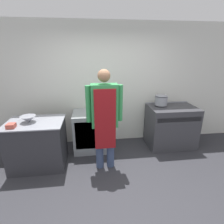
% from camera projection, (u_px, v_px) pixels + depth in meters
% --- Properties ---
extents(ground_plane, '(14.00, 14.00, 0.00)m').
position_uv_depth(ground_plane, '(120.00, 193.00, 2.69)').
color(ground_plane, '#2D2D33').
extents(wall_back, '(8.00, 0.05, 2.70)m').
position_uv_depth(wall_back, '(108.00, 86.00, 3.96)').
color(wall_back, silver).
rests_on(wall_back, ground_plane).
extents(prep_counter, '(1.00, 0.76, 0.89)m').
position_uv_depth(prep_counter, '(38.00, 144.00, 3.27)').
color(prep_counter, '#2D2D33').
rests_on(prep_counter, ground_plane).
extents(stove, '(1.03, 0.71, 0.94)m').
position_uv_depth(stove, '(171.00, 126.00, 4.00)').
color(stove, '#38383D').
rests_on(stove, ground_plane).
extents(fridge_unit, '(0.71, 0.66, 0.85)m').
position_uv_depth(fridge_unit, '(90.00, 131.00, 3.85)').
color(fridge_unit, '#93999E').
rests_on(fridge_unit, ground_plane).
extents(person_cook, '(0.63, 0.24, 1.81)m').
position_uv_depth(person_cook, '(105.00, 115.00, 3.01)').
color(person_cook, '#38476B').
rests_on(person_cook, ground_plane).
extents(mixing_bowl, '(0.27, 0.27, 0.11)m').
position_uv_depth(mixing_bowl, '(28.00, 119.00, 3.09)').
color(mixing_bowl, gray).
rests_on(mixing_bowl, prep_counter).
extents(plastic_tub, '(0.13, 0.13, 0.07)m').
position_uv_depth(plastic_tub, '(11.00, 126.00, 2.86)').
color(plastic_tub, '#B24C3F').
rests_on(plastic_tub, prep_counter).
extents(stock_pot, '(0.27, 0.27, 0.24)m').
position_uv_depth(stock_pot, '(161.00, 100.00, 3.90)').
color(stock_pot, gray).
rests_on(stock_pot, stove).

